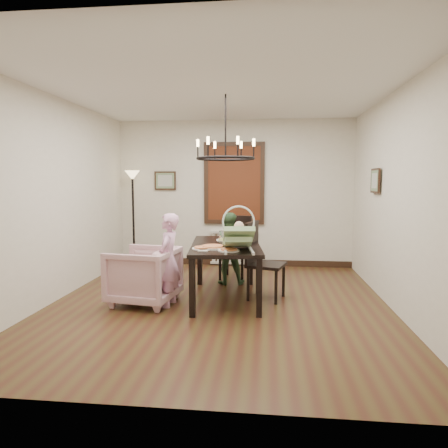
% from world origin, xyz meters
% --- Properties ---
extents(room_shell, '(4.51, 5.00, 2.81)m').
position_xyz_m(room_shell, '(0.00, 0.37, 1.40)').
color(room_shell, '#4A3719').
rests_on(room_shell, ground).
extents(dining_table, '(1.10, 1.74, 0.78)m').
position_xyz_m(dining_table, '(0.07, 0.26, 0.69)').
color(dining_table, black).
rests_on(dining_table, room_shell).
extents(chair_far, '(0.56, 0.56, 1.07)m').
position_xyz_m(chair_far, '(0.10, 1.43, 0.53)').
color(chair_far, black).
rests_on(chair_far, room_shell).
extents(chair_right, '(0.60, 0.60, 1.09)m').
position_xyz_m(chair_right, '(0.63, 0.31, 0.55)').
color(chair_right, black).
rests_on(chair_right, room_shell).
extents(armchair, '(0.95, 0.93, 0.76)m').
position_xyz_m(armchair, '(-1.01, -0.07, 0.38)').
color(armchair, '#D7A4BB').
rests_on(armchair, room_shell).
extents(elderly_woman, '(0.26, 0.38, 1.02)m').
position_xyz_m(elderly_woman, '(-0.65, -0.14, 0.51)').
color(elderly_woman, '#EDA7D1').
rests_on(elderly_woman, room_shell).
extents(seated_man, '(0.50, 0.41, 0.95)m').
position_xyz_m(seated_man, '(0.01, 1.09, 0.48)').
color(seated_man, '#3B5D37').
rests_on(seated_man, room_shell).
extents(baby_bouncer, '(0.51, 0.65, 0.39)m').
position_xyz_m(baby_bouncer, '(0.28, -0.28, 0.97)').
color(baby_bouncer, '#A3CB8C').
rests_on(baby_bouncer, dining_table).
extents(salad_bowl, '(0.29, 0.29, 0.07)m').
position_xyz_m(salad_bowl, '(0.06, 0.27, 0.81)').
color(salad_bowl, white).
rests_on(salad_bowl, dining_table).
extents(pizza_platter, '(0.32, 0.32, 0.04)m').
position_xyz_m(pizza_platter, '(-0.06, -0.12, 0.80)').
color(pizza_platter, tan).
rests_on(pizza_platter, dining_table).
extents(drinking_glass, '(0.07, 0.07, 0.14)m').
position_xyz_m(drinking_glass, '(0.18, 0.43, 0.84)').
color(drinking_glass, silver).
rests_on(drinking_glass, dining_table).
extents(window_blinds, '(1.00, 0.03, 1.40)m').
position_xyz_m(window_blinds, '(0.00, 2.46, 1.60)').
color(window_blinds, '#5F2313').
rests_on(window_blinds, room_shell).
extents(radiator, '(0.92, 0.12, 0.62)m').
position_xyz_m(radiator, '(0.00, 2.48, 0.35)').
color(radiator, silver).
rests_on(radiator, room_shell).
extents(picture_back, '(0.42, 0.03, 0.36)m').
position_xyz_m(picture_back, '(-1.35, 2.47, 1.65)').
color(picture_back, black).
rests_on(picture_back, room_shell).
extents(picture_right, '(0.03, 0.42, 0.36)m').
position_xyz_m(picture_right, '(2.21, 0.90, 1.65)').
color(picture_right, black).
rests_on(picture_right, room_shell).
extents(floor_lamp, '(0.30, 0.30, 1.80)m').
position_xyz_m(floor_lamp, '(-1.90, 2.15, 0.90)').
color(floor_lamp, black).
rests_on(floor_lamp, room_shell).
extents(chandelier, '(0.80, 0.80, 0.04)m').
position_xyz_m(chandelier, '(0.07, 0.26, 1.95)').
color(chandelier, black).
rests_on(chandelier, room_shell).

